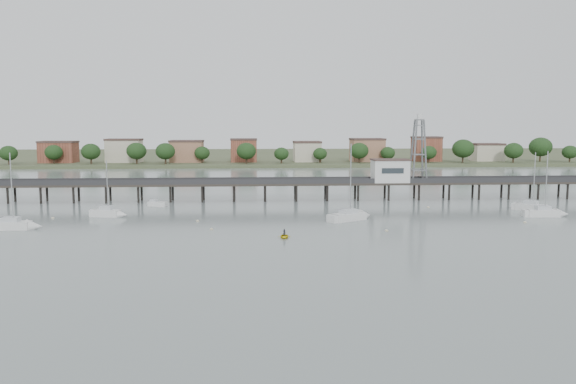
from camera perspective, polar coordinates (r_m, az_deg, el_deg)
The scene contains 14 objects.
ground_plane at distance 67.92m, azimuth 1.78°, elevation -7.46°, with size 500.00×500.00×0.00m, color slate.
pier at distance 126.38m, azimuth -0.77°, elevation 0.85°, with size 150.00×5.00×5.50m.
pier_building at distance 129.79m, azimuth 10.32°, elevation 2.16°, with size 8.40×5.40×5.30m.
lattice_tower at distance 131.25m, azimuth 13.12°, elevation 4.09°, with size 3.20×3.20×15.50m.
sailboat_b at distance 108.67m, azimuth -17.54°, elevation -2.08°, with size 6.77×3.43×10.92m.
sailboat_a at distance 100.99m, azimuth -25.66°, elevation -3.08°, with size 7.94×2.39×13.11m.
sailboat_d at distance 114.73m, azimuth 24.98°, elevation -1.95°, with size 7.82×2.76×12.75m.
sailboat_c at distance 101.24m, azimuth 6.75°, elevation -2.45°, with size 8.74×6.87×14.40m.
sailboat_e at distance 120.88m, azimuth 23.93°, elevation -1.49°, with size 6.75×6.64×12.20m.
white_tender at distance 120.77m, azimuth -13.14°, elevation -1.19°, with size 4.25×2.73×1.53m.
yellow_dinghy at distance 84.37m, azimuth -0.38°, elevation -4.67°, with size 1.95×0.57×2.74m, color gold.
dinghy_occupant at distance 84.37m, azimuth -0.38°, elevation -4.67°, with size 0.40×1.10×0.26m, color black.
mooring_buoys at distance 99.03m, azimuth 1.42°, elevation -2.93°, with size 84.02×25.84×0.39m.
far_shore at distance 305.63m, azimuth -2.39°, elevation 3.70°, with size 500.00×170.00×10.40m.
Camera 1 is at (-6.26, -65.59, 16.52)m, focal length 35.00 mm.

